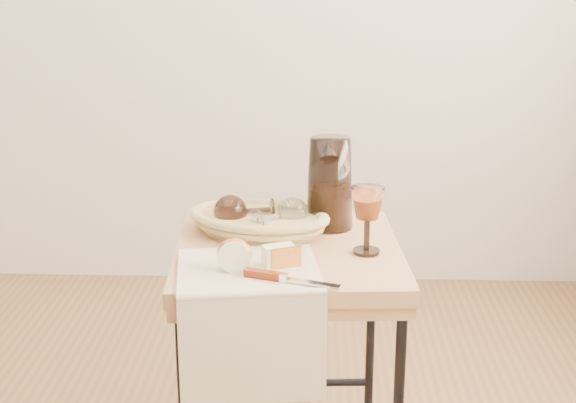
# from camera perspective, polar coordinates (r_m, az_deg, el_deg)

# --- Properties ---
(side_table) EXTENTS (0.56, 0.56, 0.67)m
(side_table) POSITION_cam_1_polar(r_m,az_deg,el_deg) (2.06, 0.02, -12.06)
(side_table) COLOR brown
(side_table) RESTS_ON floor
(tea_towel) EXTENTS (0.34, 0.32, 0.01)m
(tea_towel) POSITION_cam_1_polar(r_m,az_deg,el_deg) (1.78, -2.80, -4.78)
(tea_towel) COLOR beige
(tea_towel) RESTS_ON side_table
(bread_basket) EXTENTS (0.36, 0.29, 0.05)m
(bread_basket) POSITION_cam_1_polar(r_m,az_deg,el_deg) (2.01, -2.03, -1.51)
(bread_basket) COLOR olive
(bread_basket) RESTS_ON side_table
(goblet_lying_a) EXTENTS (0.15, 0.11, 0.08)m
(goblet_lying_a) POSITION_cam_1_polar(r_m,az_deg,el_deg) (2.02, -2.79, -0.64)
(goblet_lying_a) COLOR #3D221A
(goblet_lying_a) RESTS_ON bread_basket
(goblet_lying_b) EXTENTS (0.15, 0.14, 0.08)m
(goblet_lying_b) POSITION_cam_1_polar(r_m,az_deg,el_deg) (1.98, -0.75, -1.01)
(goblet_lying_b) COLOR white
(goblet_lying_b) RESTS_ON bread_basket
(pitcher) EXTENTS (0.18, 0.26, 0.27)m
(pitcher) POSITION_cam_1_polar(r_m,az_deg,el_deg) (2.03, 2.94, 1.30)
(pitcher) COLOR black
(pitcher) RESTS_ON side_table
(wine_goblet) EXTENTS (0.08, 0.08, 0.16)m
(wine_goblet) POSITION_cam_1_polar(r_m,az_deg,el_deg) (1.87, 5.57, -1.30)
(wine_goblet) COLOR white
(wine_goblet) RESTS_ON side_table
(apple_half) EXTENTS (0.08, 0.04, 0.07)m
(apple_half) POSITION_cam_1_polar(r_m,az_deg,el_deg) (1.77, -3.77, -3.69)
(apple_half) COLOR red
(apple_half) RESTS_ON tea_towel
(apple_wedge) EXTENTS (0.08, 0.06, 0.05)m
(apple_wedge) POSITION_cam_1_polar(r_m,az_deg,el_deg) (1.79, -0.64, -3.81)
(apple_wedge) COLOR #FFF8C3
(apple_wedge) RESTS_ON tea_towel
(table_knife) EXTENTS (0.20, 0.09, 0.02)m
(table_knife) POSITION_cam_1_polar(r_m,az_deg,el_deg) (1.71, -0.02, -5.39)
(table_knife) COLOR silver
(table_knife) RESTS_ON tea_towel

